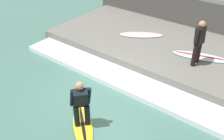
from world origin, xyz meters
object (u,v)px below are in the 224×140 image
(surfboard_riding, at_px, (83,125))
(surfboard_waiting_near, at_px, (201,56))
(surfer_waiting_near, at_px, (199,41))
(surfer_riding, at_px, (81,102))
(surfboard_spare, at_px, (141,35))

(surfboard_riding, bearing_deg, surfboard_waiting_near, -15.53)
(surfboard_riding, height_order, surfer_waiting_near, surfer_waiting_near)
(surfboard_riding, relative_size, surfer_waiting_near, 1.04)
(surfer_waiting_near, relative_size, surfboard_waiting_near, 0.76)
(surfboard_riding, relative_size, surfboard_waiting_near, 0.79)
(surfer_riding, xyz_separation_m, surfboard_waiting_near, (4.96, -1.38, -0.38))
(surfboard_waiting_near, bearing_deg, surfer_riding, 164.47)
(surfboard_riding, relative_size, surfboard_spare, 0.90)
(surfer_riding, xyz_separation_m, surfboard_spare, (5.22, 1.39, -0.38))
(surfboard_riding, relative_size, surfer_riding, 1.16)
(surfboard_riding, bearing_deg, surfer_waiting_near, -17.59)
(surfer_riding, height_order, surfboard_waiting_near, surfer_riding)
(surfer_riding, distance_m, surfboard_waiting_near, 5.17)
(surfer_waiting_near, bearing_deg, surfboard_spare, 73.16)
(surfboard_riding, distance_m, surfer_waiting_near, 4.79)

